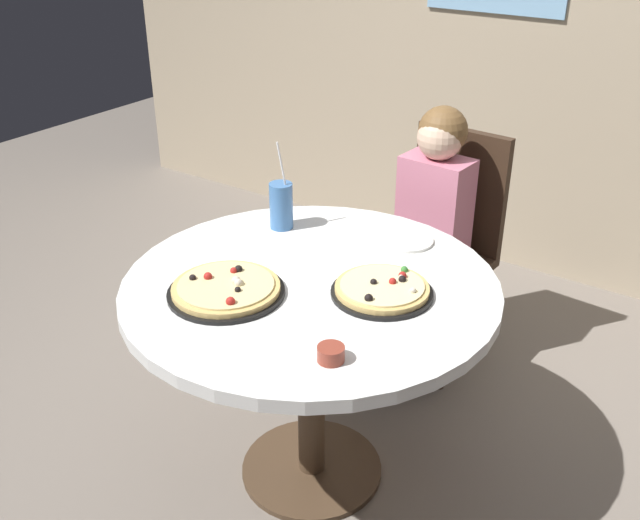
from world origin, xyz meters
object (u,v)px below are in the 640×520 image
plate_small (406,240)px  chair_wooden (445,235)px  soda_cup (281,205)px  pizza_cheese (226,289)px  pizza_veggie (382,290)px  sauce_bowl (331,354)px  dining_table (311,312)px  diner_child (421,262)px

plate_small → chair_wooden: bearing=100.4°
soda_cup → plate_small: soda_cup is taller
chair_wooden → pizza_cheese: 1.17m
soda_cup → pizza_cheese: bearing=-72.6°
pizza_veggie → sauce_bowl: pizza_veggie is taller
dining_table → diner_child: 0.77m
chair_wooden → dining_table: bearing=-90.4°
pizza_veggie → dining_table: bearing=-166.1°
pizza_veggie → sauce_bowl: bearing=-80.8°
pizza_veggie → pizza_cheese: pizza_cheese is taller
diner_child → pizza_cheese: size_ratio=3.18×
diner_child → dining_table: bearing=-89.6°
sauce_bowl → dining_table: bearing=132.3°
dining_table → pizza_veggie: pizza_veggie is taller
soda_cup → plate_small: (0.41, 0.14, -0.08)m
diner_child → pizza_cheese: 1.01m
chair_wooden → diner_child: (-0.01, -0.18, -0.05)m
dining_table → pizza_veggie: size_ratio=3.81×
plate_small → pizza_veggie: bearing=-72.5°
chair_wooden → sauce_bowl: chair_wooden is taller
dining_table → diner_child: size_ratio=1.04×
pizza_cheese → plate_small: (0.26, 0.60, -0.01)m
diner_child → soda_cup: (-0.29, -0.50, 0.35)m
pizza_cheese → sauce_bowl: (0.43, -0.10, 0.00)m
plate_small → pizza_cheese: bearing=-113.9°
chair_wooden → pizza_cheese: chair_wooden is taller
diner_child → sauce_bowl: size_ratio=15.46×
dining_table → pizza_veggie: 0.25m
chair_wooden → sauce_bowl: bearing=-77.9°
diner_child → pizza_veggie: bearing=-72.7°
sauce_bowl → plate_small: (-0.17, 0.70, -0.02)m
dining_table → plate_small: bearing=75.0°
plate_small → soda_cup: bearing=-160.7°
dining_table → sauce_bowl: size_ratio=16.11×
diner_child → plate_small: (0.11, -0.36, 0.27)m
pizza_cheese → sauce_bowl: bearing=-13.2°
chair_wooden → diner_child: 0.19m
dining_table → pizza_veggie: (0.21, 0.05, 0.12)m
chair_wooden → plate_small: 0.60m
diner_child → sauce_bowl: diner_child is taller
pizza_veggie → chair_wooden: bearing=103.2°
dining_table → sauce_bowl: (0.27, -0.30, 0.13)m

